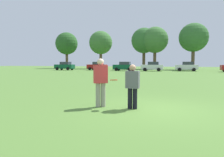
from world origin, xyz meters
TOP-DOWN VIEW (x-y plane):
  - ground_plane at (0.00, 0.00)m, footprint 158.01×158.01m
  - player_thrower at (-1.96, -0.13)m, footprint 0.58×0.49m
  - player_defender at (-0.76, -0.13)m, footprint 0.48×0.29m
  - frisbee at (-1.41, -0.26)m, footprint 0.27×0.27m
  - traffic_cone at (-1.65, 6.17)m, footprint 0.32×0.32m
  - parked_car_near_left at (-22.28, 33.39)m, footprint 4.21×2.24m
  - parked_car_mid_left at (-15.37, 35.25)m, footprint 4.21×2.24m
  - parked_car_center at (-8.86, 33.30)m, footprint 4.21×2.24m
  - parked_car_mid_right at (-3.22, 33.51)m, footprint 4.21×2.24m
  - parked_car_near_right at (3.18, 35.30)m, footprint 4.21×2.24m
  - tree_west_oak at (-28.91, 46.41)m, footprint 6.34×6.34m
  - tree_west_maple at (-18.31, 45.88)m, footprint 6.26×6.26m
  - tree_center_elm at (-6.62, 46.03)m, footprint 6.47×6.47m
  - tree_east_birch at (-3.78, 45.05)m, footprint 6.44×6.44m
  - tree_east_oak at (5.07, 44.55)m, footprint 6.65×6.65m

SIDE VIEW (x-z plane):
  - ground_plane at x=0.00m, z-range 0.00..0.00m
  - traffic_cone at x=-1.65m, z-range -0.01..0.47m
  - player_defender at x=-0.76m, z-range 0.09..1.68m
  - parked_car_near_left at x=-22.28m, z-range 0.01..1.83m
  - parked_car_mid_left at x=-15.37m, z-range 0.01..1.83m
  - parked_car_center at x=-8.86m, z-range 0.01..1.83m
  - parked_car_mid_right at x=-3.22m, z-range 0.01..1.83m
  - parked_car_near_right at x=3.18m, z-range 0.01..1.83m
  - player_thrower at x=-1.96m, z-range 0.11..1.92m
  - frisbee at x=-1.41m, z-range 0.99..1.07m
  - tree_west_maple at x=-18.31m, z-range 1.91..12.08m
  - tree_west_oak at x=-28.91m, z-range 1.93..12.23m
  - tree_east_birch at x=-3.78m, z-range 1.96..12.42m
  - tree_center_elm at x=-6.62m, z-range 1.97..12.48m
  - tree_east_oak at x=5.07m, z-range 2.03..12.84m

